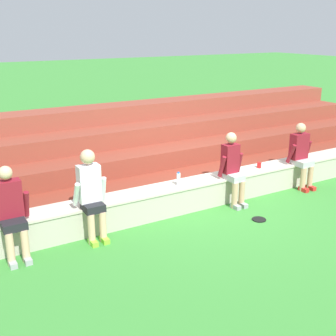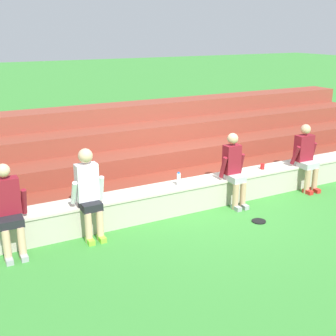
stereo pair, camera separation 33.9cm
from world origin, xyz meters
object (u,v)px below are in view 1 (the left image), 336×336
object	(u,v)px
frisbee	(259,219)
water_bottle_mid_left	(178,179)
plastic_cup_middle	(259,165)
person_far_left	(11,211)
person_left_of_center	(91,192)
person_right_of_center	(301,154)
person_center	(233,168)

from	to	relation	value
frisbee	water_bottle_mid_left	bearing A→B (deg)	133.11
plastic_cup_middle	frisbee	distance (m)	1.55
person_far_left	person_left_of_center	bearing A→B (deg)	-0.60
frisbee	person_far_left	bearing A→B (deg)	167.91
person_left_of_center	water_bottle_mid_left	bearing A→B (deg)	7.66
person_right_of_center	water_bottle_mid_left	world-z (taller)	person_right_of_center
person_center	frisbee	xyz separation A→B (m)	(-0.05, -0.84, -0.71)
person_far_left	person_left_of_center	world-z (taller)	person_left_of_center
person_left_of_center	person_center	size ratio (longest dim) A/B	1.05
plastic_cup_middle	person_left_of_center	bearing A→B (deg)	-175.82
person_center	plastic_cup_middle	size ratio (longest dim) A/B	12.22
water_bottle_mid_left	plastic_cup_middle	world-z (taller)	water_bottle_mid_left
water_bottle_mid_left	plastic_cup_middle	xyz separation A→B (m)	(1.95, 0.04, -0.06)
person_right_of_center	frisbee	distance (m)	2.16
water_bottle_mid_left	frisbee	world-z (taller)	water_bottle_mid_left
person_center	person_far_left	bearing A→B (deg)	179.96
water_bottle_mid_left	frisbee	xyz separation A→B (m)	(1.00, -1.07, -0.61)
person_left_of_center	water_bottle_mid_left	world-z (taller)	person_left_of_center
person_far_left	person_center	bearing A→B (deg)	-0.04
person_far_left	person_right_of_center	xyz separation A→B (m)	(5.79, 0.00, 0.00)
person_far_left	person_right_of_center	bearing A→B (deg)	0.00
frisbee	person_center	bearing A→B (deg)	86.49
water_bottle_mid_left	person_right_of_center	bearing A→B (deg)	-4.45
person_center	person_right_of_center	xyz separation A→B (m)	(1.80, 0.00, 0.00)
person_right_of_center	water_bottle_mid_left	xyz separation A→B (m)	(-2.85, 0.22, -0.11)
person_left_of_center	plastic_cup_middle	xyz separation A→B (m)	(3.69, 0.27, -0.22)
person_far_left	water_bottle_mid_left	world-z (taller)	person_far_left
person_far_left	plastic_cup_middle	bearing A→B (deg)	3.01
frisbee	plastic_cup_middle	bearing A→B (deg)	49.31
person_left_of_center	plastic_cup_middle	distance (m)	3.71
person_left_of_center	water_bottle_mid_left	size ratio (longest dim) A/B	5.88
person_center	plastic_cup_middle	xyz separation A→B (m)	(0.90, 0.26, -0.17)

